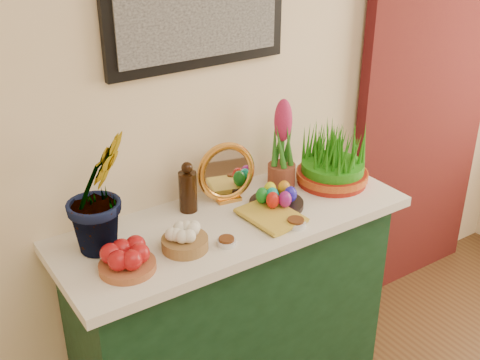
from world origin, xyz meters
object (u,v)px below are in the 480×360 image
Objects in this scene: book at (253,223)px; mirror at (226,173)px; sideboard at (233,312)px; hyacinth_green at (97,174)px; wheatgrass_sabzeh at (333,159)px.

mirror is at bearing 77.35° from book.
mirror is (0.06, 0.13, 0.58)m from sideboard.
hyacinth_green is 1.03m from wheatgrass_sabzeh.
hyacinth_green reaches higher than book.
hyacinth_green is 2.40× the size of book.
book is 0.52m from wheatgrass_sabzeh.
sideboard is at bearing -178.56° from wheatgrass_sabzeh.
sideboard is 5.15× the size of mirror.
wheatgrass_sabzeh reaches higher than sideboard.
mirror reaches higher than book.
sideboard is 0.90m from hyacinth_green.
hyacinth_green is 0.58m from mirror.
sideboard is 4.22× the size of wheatgrass_sabzeh.
sideboard is 5.43× the size of book.
book is (0.02, -0.10, 0.48)m from sideboard.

